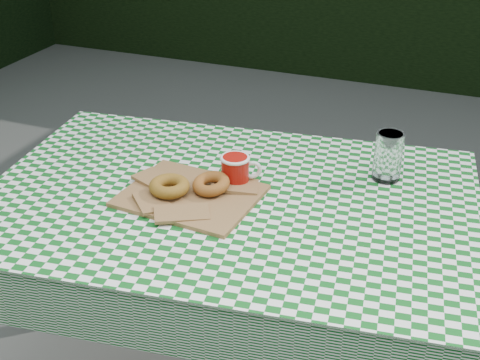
% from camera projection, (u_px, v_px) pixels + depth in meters
% --- Properties ---
extents(table, '(1.29, 0.94, 0.75)m').
position_uv_depth(table, '(229.00, 315.00, 1.75)').
color(table, brown).
rests_on(table, ground).
extents(tablecloth, '(1.31, 0.96, 0.01)m').
position_uv_depth(tablecloth, '(228.00, 197.00, 1.57)').
color(tablecloth, '#0D5519').
rests_on(tablecloth, table).
extents(paper_bag, '(0.34, 0.28, 0.02)m').
position_uv_depth(paper_bag, '(190.00, 194.00, 1.56)').
color(paper_bag, olive).
rests_on(paper_bag, tablecloth).
extents(bagel_front, '(0.14, 0.14, 0.03)m').
position_uv_depth(bagel_front, '(169.00, 186.00, 1.55)').
color(bagel_front, '#8D601D').
rests_on(bagel_front, paper_bag).
extents(bagel_back, '(0.13, 0.13, 0.03)m').
position_uv_depth(bagel_back, '(211.00, 184.00, 1.56)').
color(bagel_back, '#A15121').
rests_on(bagel_back, paper_bag).
extents(coffee_mug, '(0.19, 0.19, 0.08)m').
position_uv_depth(coffee_mug, '(235.00, 171.00, 1.60)').
color(coffee_mug, '#970F09').
rests_on(coffee_mug, tablecloth).
extents(drinking_glass, '(0.08, 0.08, 0.13)m').
position_uv_depth(drinking_glass, '(388.00, 156.00, 1.62)').
color(drinking_glass, white).
rests_on(drinking_glass, tablecloth).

